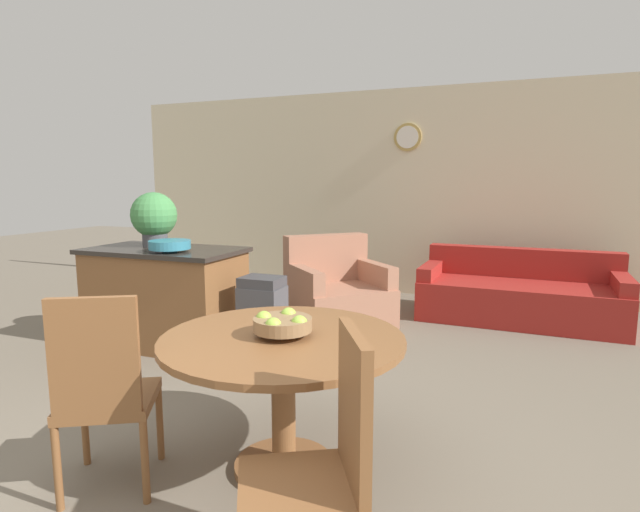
{
  "coord_description": "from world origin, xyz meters",
  "views": [
    {
      "loc": [
        1.41,
        -1.38,
        1.49
      ],
      "look_at": [
        0.02,
        2.21,
        0.92
      ],
      "focal_mm": 28.0,
      "sensor_mm": 36.0,
      "label": 1
    }
  ],
  "objects_px": {
    "dining_chair_near_right": "(323,462)",
    "dining_chair_near_left": "(104,387)",
    "couch": "(519,296)",
    "armchair": "(337,294)",
    "potted_plant": "(154,217)",
    "kitchen_island": "(166,296)",
    "fruit_bowl": "(282,324)",
    "dining_table": "(283,367)",
    "teal_bowl": "(170,245)",
    "trash_bin": "(263,319)"
  },
  "relations": [
    {
      "from": "dining_chair_near_right",
      "to": "dining_chair_near_left",
      "type": "bearing_deg",
      "value": 50.5
    },
    {
      "from": "dining_chair_near_left",
      "to": "couch",
      "type": "xyz_separation_m",
      "value": [
        1.87,
        4.04,
        -0.27
      ]
    },
    {
      "from": "couch",
      "to": "armchair",
      "type": "bearing_deg",
      "value": -154.37
    },
    {
      "from": "dining_chair_near_right",
      "to": "potted_plant",
      "type": "height_order",
      "value": "potted_plant"
    },
    {
      "from": "kitchen_island",
      "to": "armchair",
      "type": "bearing_deg",
      "value": 46.34
    },
    {
      "from": "fruit_bowl",
      "to": "couch",
      "type": "distance_m",
      "value": 3.78
    },
    {
      "from": "fruit_bowl",
      "to": "armchair",
      "type": "bearing_deg",
      "value": 103.6
    },
    {
      "from": "dining_chair_near_left",
      "to": "armchair",
      "type": "distance_m",
      "value": 3.25
    },
    {
      "from": "fruit_bowl",
      "to": "armchair",
      "type": "xyz_separation_m",
      "value": [
        -0.67,
        2.76,
        -0.48
      ]
    },
    {
      "from": "dining_chair_near_left",
      "to": "armchair",
      "type": "relative_size",
      "value": 0.76
    },
    {
      "from": "dining_table",
      "to": "potted_plant",
      "type": "bearing_deg",
      "value": 142.71
    },
    {
      "from": "dining_table",
      "to": "couch",
      "type": "relative_size",
      "value": 0.59
    },
    {
      "from": "dining_chair_near_right",
      "to": "armchair",
      "type": "distance_m",
      "value": 3.66
    },
    {
      "from": "kitchen_island",
      "to": "couch",
      "type": "height_order",
      "value": "kitchen_island"
    },
    {
      "from": "dining_chair_near_right",
      "to": "fruit_bowl",
      "type": "height_order",
      "value": "dining_chair_near_right"
    },
    {
      "from": "kitchen_island",
      "to": "couch",
      "type": "xyz_separation_m",
      "value": [
        3.06,
        2.08,
        -0.18
      ]
    },
    {
      "from": "dining_table",
      "to": "dining_chair_near_right",
      "type": "height_order",
      "value": "dining_chair_near_right"
    },
    {
      "from": "kitchen_island",
      "to": "armchair",
      "type": "distance_m",
      "value": 1.78
    },
    {
      "from": "dining_chair_near_right",
      "to": "dining_table",
      "type": "bearing_deg",
      "value": 5.5
    },
    {
      "from": "teal_bowl",
      "to": "armchair",
      "type": "distance_m",
      "value": 1.89
    },
    {
      "from": "potted_plant",
      "to": "trash_bin",
      "type": "relative_size",
      "value": 0.71
    },
    {
      "from": "fruit_bowl",
      "to": "armchair",
      "type": "height_order",
      "value": "armchair"
    },
    {
      "from": "dining_table",
      "to": "trash_bin",
      "type": "relative_size",
      "value": 1.74
    },
    {
      "from": "potted_plant",
      "to": "kitchen_island",
      "type": "bearing_deg",
      "value": -29.91
    },
    {
      "from": "armchair",
      "to": "potted_plant",
      "type": "bearing_deg",
      "value": 176.06
    },
    {
      "from": "dining_chair_near_right",
      "to": "kitchen_island",
      "type": "height_order",
      "value": "dining_chair_near_right"
    },
    {
      "from": "dining_table",
      "to": "potted_plant",
      "type": "relative_size",
      "value": 2.45
    },
    {
      "from": "potted_plant",
      "to": "armchair",
      "type": "distance_m",
      "value": 2.03
    },
    {
      "from": "dining_chair_near_right",
      "to": "couch",
      "type": "relative_size",
      "value": 0.47
    },
    {
      "from": "dining_chair_near_right",
      "to": "teal_bowl",
      "type": "relative_size",
      "value": 2.81
    },
    {
      "from": "trash_bin",
      "to": "armchair",
      "type": "relative_size",
      "value": 0.54
    },
    {
      "from": "fruit_bowl",
      "to": "trash_bin",
      "type": "distance_m",
      "value": 1.74
    },
    {
      "from": "trash_bin",
      "to": "armchair",
      "type": "xyz_separation_m",
      "value": [
        0.21,
        1.32,
        -0.05
      ]
    },
    {
      "from": "potted_plant",
      "to": "dining_table",
      "type": "bearing_deg",
      "value": -37.29
    },
    {
      "from": "teal_bowl",
      "to": "potted_plant",
      "type": "distance_m",
      "value": 0.5
    },
    {
      "from": "dining_table",
      "to": "dining_chair_near_left",
      "type": "height_order",
      "value": "dining_chair_near_left"
    },
    {
      "from": "dining_chair_near_left",
      "to": "potted_plant",
      "type": "bearing_deg",
      "value": 94.49
    },
    {
      "from": "trash_bin",
      "to": "couch",
      "type": "distance_m",
      "value": 2.94
    },
    {
      "from": "trash_bin",
      "to": "dining_chair_near_right",
      "type": "bearing_deg",
      "value": -57.62
    },
    {
      "from": "teal_bowl",
      "to": "kitchen_island",
      "type": "bearing_deg",
      "value": 140.72
    },
    {
      "from": "fruit_bowl",
      "to": "armchair",
      "type": "relative_size",
      "value": 0.23
    },
    {
      "from": "dining_chair_near_left",
      "to": "couch",
      "type": "height_order",
      "value": "dining_chair_near_left"
    },
    {
      "from": "dining_table",
      "to": "teal_bowl",
      "type": "relative_size",
      "value": 3.49
    },
    {
      "from": "dining_chair_near_left",
      "to": "kitchen_island",
      "type": "bearing_deg",
      "value": 92.33
    },
    {
      "from": "dining_table",
      "to": "teal_bowl",
      "type": "distance_m",
      "value": 2.18
    },
    {
      "from": "kitchen_island",
      "to": "couch",
      "type": "relative_size",
      "value": 0.67
    },
    {
      "from": "fruit_bowl",
      "to": "kitchen_island",
      "type": "bearing_deg",
      "value": 142.06
    },
    {
      "from": "potted_plant",
      "to": "dining_chair_near_right",
      "type": "bearing_deg",
      "value": -41.77
    },
    {
      "from": "dining_chair_near_left",
      "to": "teal_bowl",
      "type": "relative_size",
      "value": 2.81
    },
    {
      "from": "dining_chair_near_left",
      "to": "potted_plant",
      "type": "xyz_separation_m",
      "value": [
        -1.36,
        2.06,
        0.64
      ]
    }
  ]
}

